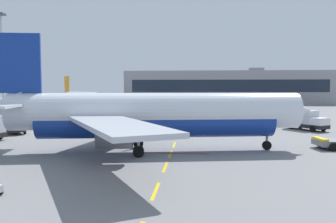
# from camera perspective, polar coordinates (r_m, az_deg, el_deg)

# --- Properties ---
(ground) EXTENTS (400.00, 400.00, 0.00)m
(ground) POSITION_cam_1_polar(r_m,az_deg,el_deg) (57.30, 24.47, -3.23)
(ground) COLOR slate
(apron_paint_markings) EXTENTS (8.00, 94.86, 0.01)m
(apron_paint_markings) POSITION_cam_1_polar(r_m,az_deg,el_deg) (51.25, 1.72, -3.68)
(apron_paint_markings) COLOR yellow
(apron_paint_markings) RESTS_ON ground
(airliner_foreground) EXTENTS (34.74, 34.14, 12.20)m
(airliner_foreground) POSITION_cam_1_polar(r_m,az_deg,el_deg) (36.72, -2.66, -0.48)
(airliner_foreground) COLOR silver
(airliner_foreground) RESTS_ON ground
(airliner_mid_left) EXTENTS (25.03, 27.08, 10.86)m
(airliner_mid_left) POSITION_cam_1_polar(r_m,az_deg,el_deg) (117.33, -14.10, 2.16)
(airliner_mid_left) COLOR white
(airliner_mid_left) RESTS_ON ground
(catering_truck) EXTENTS (6.12, 7.04, 3.14)m
(catering_truck) POSITION_cam_1_polar(r_m,az_deg,el_deg) (57.41, -23.92, -1.55)
(catering_truck) COLOR black
(catering_truck) RESTS_ON ground
(fuel_service_truck) EXTENTS (5.78, 7.20, 3.14)m
(fuel_service_truck) POSITION_cam_1_polar(r_m,az_deg,el_deg) (60.33, 21.45, -1.24)
(fuel_service_truck) COLOR black
(fuel_service_truck) RESTS_ON ground
(apron_light_mast_near) EXTENTS (1.80, 1.80, 24.48)m
(apron_light_mast_near) POSITION_cam_1_polar(r_m,az_deg,el_deg) (93.70, -25.42, 8.70)
(apron_light_mast_near) COLOR slate
(apron_light_mast_near) RESTS_ON ground
(terminal_satellite) EXTENTS (85.81, 24.78, 15.43)m
(terminal_satellite) POSITION_cam_1_polar(r_m,az_deg,el_deg) (155.82, 9.45, 3.87)
(terminal_satellite) COLOR gray
(terminal_satellite) RESTS_ON ground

